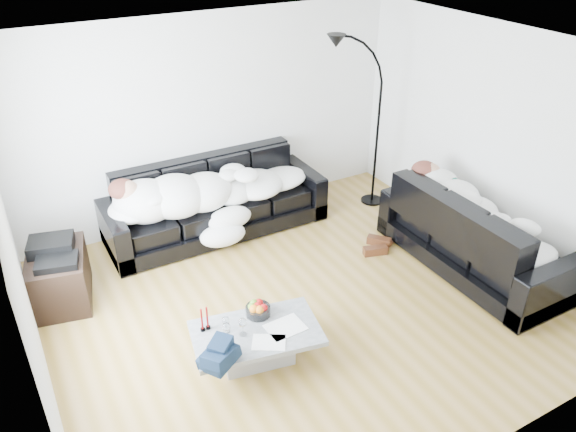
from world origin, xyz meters
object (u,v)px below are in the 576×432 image
fruit_bowl (258,308)px  floor_lamp (378,131)px  candle_right (207,318)px  sleeper_right (478,216)px  candle_left (202,320)px  wine_glass_a (226,324)px  sofa_right (475,232)px  av_cabinet (60,277)px  coffee_table (257,345)px  wine_glass_b (227,331)px  sofa_back (215,199)px  stereo (53,250)px  wine_glass_c (243,327)px  shoes (377,246)px  sleeper_back (216,186)px

fruit_bowl → floor_lamp: floor_lamp is taller
candle_right → sleeper_right: bearing=-1.7°
candle_left → sleeper_right: bearing=-1.6°
wine_glass_a → candle_left: candle_left is taller
fruit_bowl → candle_right: (-0.48, 0.05, 0.05)m
sofa_right → candle_left: (-3.24, 0.09, -0.00)m
av_cabinet → floor_lamp: 4.24m
coffee_table → av_cabinet: av_cabinet is taller
wine_glass_b → sofa_back: bearing=69.4°
candle_right → floor_lamp: floor_lamp is taller
candle_right → stereo: size_ratio=0.55×
sofa_right → wine_glass_c: (-2.94, -0.13, -0.03)m
candle_left → av_cabinet: bearing=122.2°
fruit_bowl → stereo: 2.21m
sofa_back → shoes: 2.07m
candle_left → stereo: 1.84m
candle_left → stereo: (-0.98, 1.55, 0.17)m
wine_glass_a → fruit_bowl: bearing=11.6°
wine_glass_a → shoes: 2.49m
wine_glass_b → floor_lamp: 3.65m
sofa_right → shoes: sofa_right is taller
sleeper_right → coffee_table: (-2.82, -0.15, -0.49)m
sofa_back → candle_right: bearing=-114.7°
sleeper_right → floor_lamp: (-0.05, 1.81, 0.38)m
sofa_back → av_cabinet: sofa_back is taller
sofa_right → floor_lamp: size_ratio=1.08×
fruit_bowl → sleeper_right: bearing=-1.0°
av_cabinet → wine_glass_c: bearing=-42.5°
wine_glass_a → floor_lamp: floor_lamp is taller
candle_right → av_cabinet: 1.87m
sofa_right → floor_lamp: floor_lamp is taller
sleeper_back → stereo: (-1.98, -0.47, -0.03)m
sleeper_right → fruit_bowl: (-2.70, 0.05, -0.25)m
candle_left → shoes: size_ratio=0.50×
sofa_back → fruit_bowl: sofa_back is taller
wine_glass_b → sofa_right: bearing=2.1°
sleeper_right → wine_glass_a: 3.06m
coffee_table → candle_right: candle_right is taller
sofa_back → coffee_table: bearing=-104.2°
sofa_back → shoes: sofa_back is taller
wine_glass_b → candle_left: bearing=125.8°
sofa_back → wine_glass_c: bearing=-107.2°
candle_left → candle_right: size_ratio=1.00×
candle_right → stereo: 1.87m
fruit_bowl → wine_glass_c: (-0.24, -0.18, 0.02)m
wine_glass_b → floor_lamp: size_ratio=0.08×
coffee_table → shoes: coffee_table is taller
sofa_right → wine_glass_b: bearing=92.1°
shoes → wine_glass_a: bearing=-131.9°
sofa_back → wine_glass_b: bearing=-110.6°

